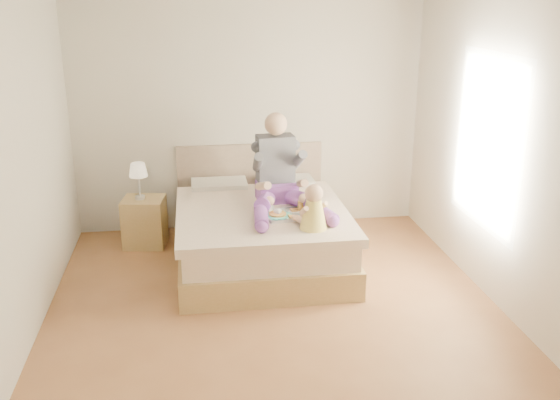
{
  "coord_description": "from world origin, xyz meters",
  "views": [
    {
      "loc": [
        -0.66,
        -4.97,
        2.71
      ],
      "look_at": [
        0.16,
        0.71,
        0.76
      ],
      "focal_mm": 40.0,
      "sensor_mm": 36.0,
      "label": 1
    }
  ],
  "objects": [
    {
      "name": "room",
      "position": [
        0.08,
        0.01,
        1.51
      ],
      "size": [
        4.02,
        4.22,
        2.71
      ],
      "color": "brown",
      "rests_on": "ground"
    },
    {
      "name": "adult",
      "position": [
        0.2,
        1.03,
        0.89
      ],
      "size": [
        0.8,
        1.17,
        0.95
      ],
      "rotation": [
        0.0,
        0.0,
        0.08
      ],
      "color": "#733C96",
      "rests_on": "bed"
    },
    {
      "name": "baby",
      "position": [
        0.41,
        0.32,
        0.78
      ],
      "size": [
        0.32,
        0.38,
        0.42
      ],
      "rotation": [
        0.0,
        0.0,
        0.46
      ],
      "color": "gold",
      "rests_on": "bed"
    },
    {
      "name": "nightstand",
      "position": [
        -1.22,
        1.62,
        0.27
      ],
      "size": [
        0.49,
        0.45,
        0.54
      ],
      "rotation": [
        0.0,
        0.0,
        -0.14
      ],
      "color": "olive",
      "rests_on": "ground"
    },
    {
      "name": "lamp",
      "position": [
        -1.25,
        1.62,
        0.85
      ],
      "size": [
        0.2,
        0.2,
        0.4
      ],
      "color": "silver",
      "rests_on": "nightstand"
    },
    {
      "name": "tray",
      "position": [
        0.21,
        0.67,
        0.64
      ],
      "size": [
        0.49,
        0.42,
        0.12
      ],
      "rotation": [
        0.0,
        0.0,
        0.21
      ],
      "color": "silver",
      "rests_on": "bed"
    },
    {
      "name": "bed",
      "position": [
        0.0,
        1.08,
        0.32
      ],
      "size": [
        1.7,
        2.18,
        1.0
      ],
      "color": "olive",
      "rests_on": "ground"
    }
  ]
}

